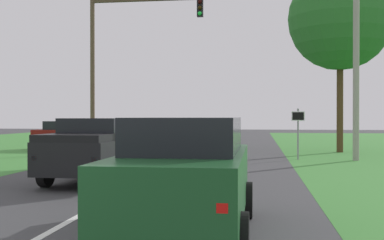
% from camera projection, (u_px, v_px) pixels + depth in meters
% --- Properties ---
extents(ground_plane, '(120.00, 120.00, 0.00)m').
position_uv_depth(ground_plane, '(147.00, 178.00, 15.72)').
color(ground_plane, '#424244').
extents(red_suv_near, '(2.20, 4.91, 2.00)m').
position_uv_depth(red_suv_near, '(187.00, 173.00, 8.26)').
color(red_suv_near, '#194C23').
rests_on(red_suv_near, ground_plane).
extents(pickup_truck_lead, '(2.36, 5.57, 1.96)m').
position_uv_depth(pickup_truck_lead, '(99.00, 149.00, 15.19)').
color(pickup_truck_lead, black).
rests_on(pickup_truck_lead, ground_plane).
extents(traffic_light, '(6.70, 0.40, 8.89)m').
position_uv_depth(traffic_light, '(120.00, 48.00, 26.14)').
color(traffic_light, brown).
rests_on(traffic_light, ground_plane).
extents(keep_moving_sign, '(0.60, 0.09, 2.39)m').
position_uv_depth(keep_moving_sign, '(298.00, 127.00, 22.55)').
color(keep_moving_sign, gray).
rests_on(keep_moving_sign, ground_plane).
extents(oak_tree_right, '(5.79, 5.79, 10.42)m').
position_uv_depth(oak_tree_right, '(340.00, 19.00, 27.16)').
color(oak_tree_right, '#4C351E').
rests_on(oak_tree_right, ground_plane).
extents(crossing_suv_far, '(4.68, 2.24, 1.73)m').
position_uv_depth(crossing_suv_far, '(73.00, 134.00, 29.44)').
color(crossing_suv_far, maroon).
rests_on(crossing_suv_far, ground_plane).
extents(utility_pole_right, '(0.28, 0.28, 8.69)m').
position_uv_depth(utility_pole_right, '(356.00, 66.00, 22.05)').
color(utility_pole_right, '#9E998E').
rests_on(utility_pole_right, ground_plane).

